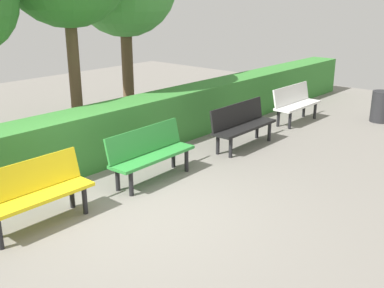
# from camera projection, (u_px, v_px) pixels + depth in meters

# --- Properties ---
(ground_plane) EXTENTS (21.17, 21.17, 0.00)m
(ground_plane) POSITION_uv_depth(u_px,v_px,m) (135.00, 210.00, 6.53)
(ground_plane) COLOR gray
(bench_white) EXTENTS (1.49, 0.48, 0.86)m
(bench_white) POSITION_uv_depth(u_px,v_px,m) (295.00, 102.00, 10.81)
(bench_white) COLOR white
(bench_white) RESTS_ON ground_plane
(bench_black) EXTENTS (1.65, 0.47, 0.86)m
(bench_black) POSITION_uv_depth(u_px,v_px,m) (242.00, 123.00, 9.07)
(bench_black) COLOR black
(bench_black) RESTS_ON ground_plane
(bench_green) EXTENTS (1.61, 0.52, 0.86)m
(bench_green) POSITION_uv_depth(u_px,v_px,m) (150.00, 152.00, 7.45)
(bench_green) COLOR #2D8C38
(bench_green) RESTS_ON ground_plane
(bench_yellow) EXTENTS (1.54, 0.48, 0.86)m
(bench_yellow) POSITION_uv_depth(u_px,v_px,m) (33.00, 191.00, 5.97)
(bench_yellow) COLOR yellow
(bench_yellow) RESTS_ON ground_plane
(hedge_row) EXTENTS (17.17, 0.74, 1.00)m
(hedge_row) POSITION_uv_depth(u_px,v_px,m) (107.00, 134.00, 8.31)
(hedge_row) COLOR #387F33
(hedge_row) RESTS_ON ground_plane
(trash_bin) EXTENTS (0.46, 0.46, 0.73)m
(trash_bin) POSITION_uv_depth(u_px,v_px,m) (381.00, 107.00, 10.88)
(trash_bin) COLOR #262628
(trash_bin) RESTS_ON ground_plane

